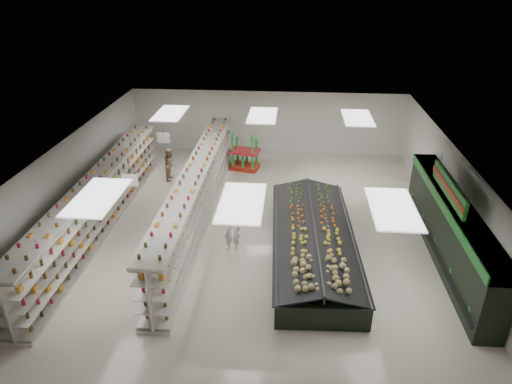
# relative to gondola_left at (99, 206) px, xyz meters

# --- Properties ---
(floor) EXTENTS (16.00, 16.00, 0.00)m
(floor) POSITION_rel_gondola_left_xyz_m (5.71, 0.55, -0.95)
(floor) COLOR beige
(floor) RESTS_ON ground
(ceiling) EXTENTS (14.00, 16.00, 0.02)m
(ceiling) POSITION_rel_gondola_left_xyz_m (5.71, 0.55, 2.25)
(ceiling) COLOR white
(ceiling) RESTS_ON wall_back
(wall_back) EXTENTS (14.00, 0.02, 3.20)m
(wall_back) POSITION_rel_gondola_left_xyz_m (5.71, 8.55, 0.65)
(wall_back) COLOR silver
(wall_back) RESTS_ON floor
(wall_front) EXTENTS (14.00, 0.02, 3.20)m
(wall_front) POSITION_rel_gondola_left_xyz_m (5.71, -7.45, 0.65)
(wall_front) COLOR silver
(wall_front) RESTS_ON floor
(wall_left) EXTENTS (0.02, 16.00, 3.20)m
(wall_left) POSITION_rel_gondola_left_xyz_m (-1.29, 0.55, 0.65)
(wall_left) COLOR silver
(wall_left) RESTS_ON floor
(wall_right) EXTENTS (0.02, 16.00, 3.20)m
(wall_right) POSITION_rel_gondola_left_xyz_m (12.71, 0.55, 0.65)
(wall_right) COLOR silver
(wall_right) RESTS_ON floor
(produce_wall_case) EXTENTS (0.93, 8.00, 2.20)m
(produce_wall_case) POSITION_rel_gondola_left_xyz_m (12.24, -0.95, 0.29)
(produce_wall_case) COLOR black
(produce_wall_case) RESTS_ON floor
(aisle_sign_near) EXTENTS (0.52, 0.06, 0.75)m
(aisle_sign_near) POSITION_rel_gondola_left_xyz_m (1.91, -1.45, 1.80)
(aisle_sign_near) COLOR white
(aisle_sign_near) RESTS_ON ceiling
(aisle_sign_far) EXTENTS (0.52, 0.06, 0.75)m
(aisle_sign_far) POSITION_rel_gondola_left_xyz_m (1.91, 2.55, 1.80)
(aisle_sign_far) COLOR white
(aisle_sign_far) RESTS_ON ceiling
(hortifruti_banner) EXTENTS (0.12, 3.20, 0.95)m
(hortifruti_banner) POSITION_rel_gondola_left_xyz_m (11.95, -0.95, 1.70)
(hortifruti_banner) COLOR #1D6E26
(hortifruti_banner) RESTS_ON ceiling
(gondola_left) EXTENTS (0.98, 11.95, 2.07)m
(gondola_left) POSITION_rel_gondola_left_xyz_m (0.00, 0.00, 0.00)
(gondola_left) COLOR beige
(gondola_left) RESTS_ON floor
(gondola_center) EXTENTS (0.95, 12.51, 2.17)m
(gondola_center) POSITION_rel_gondola_left_xyz_m (3.50, 0.97, 0.04)
(gondola_center) COLOR beige
(gondola_center) RESTS_ON floor
(produce_island) EXTENTS (3.07, 7.69, 1.13)m
(produce_island) POSITION_rel_gondola_left_xyz_m (7.84, -0.94, -0.44)
(produce_island) COLOR black
(produce_island) RESTS_ON floor
(soda_endcap) EXTENTS (1.52, 1.19, 1.73)m
(soda_endcap) POSITION_rel_gondola_left_xyz_m (4.77, 6.06, -0.11)
(soda_endcap) COLOR #A12312
(soda_endcap) RESTS_ON floor
(shopper_main) EXTENTS (0.61, 0.45, 1.55)m
(shopper_main) POSITION_rel_gondola_left_xyz_m (5.06, -0.99, -0.17)
(shopper_main) COLOR silver
(shopper_main) RESTS_ON floor
(shopper_background) EXTENTS (0.45, 0.73, 1.50)m
(shopper_background) POSITION_rel_gondola_left_xyz_m (1.51, 4.59, -0.20)
(shopper_background) COLOR tan
(shopper_background) RESTS_ON floor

